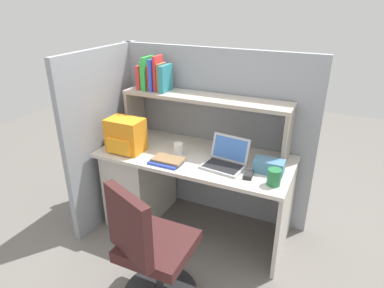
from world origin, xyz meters
TOP-DOWN VIEW (x-y plane):
  - ground_plane at (0.00, 0.00)m, footprint 8.00×8.00m
  - desk at (-0.39, 0.00)m, footprint 1.60×0.70m
  - cubicle_partition_rear at (0.00, 0.38)m, footprint 1.84×0.05m
  - cubicle_partition_left at (-0.85, -0.05)m, footprint 0.05×1.06m
  - overhead_hutch at (0.00, 0.20)m, footprint 1.44×0.28m
  - reference_books_on_shelf at (-0.48, 0.20)m, footprint 0.28×0.18m
  - laptop at (0.30, -0.07)m, footprint 0.34×0.30m
  - backpack at (-0.56, -0.16)m, footprint 0.30×0.23m
  - computer_mouse at (0.51, -0.17)m, footprint 0.07×0.11m
  - paper_cup at (-0.13, -0.04)m, footprint 0.08×0.08m
  - tissue_box at (0.62, -0.03)m, footprint 0.22×0.12m
  - snack_canister at (0.70, -0.20)m, footprint 0.10×0.10m
  - desk_book_stack at (-0.14, -0.22)m, footprint 0.26×0.17m
  - office_chair at (0.08, -0.86)m, footprint 0.53×0.55m

SIDE VIEW (x-z plane):
  - ground_plane at x=0.00m, z-range 0.00..0.00m
  - office_chair at x=0.08m, z-range -0.07..0.86m
  - desk at x=-0.39m, z-range 0.04..0.77m
  - computer_mouse at x=0.51m, z-range 0.73..0.76m
  - desk_book_stack at x=-0.14m, z-range 0.73..0.77m
  - cubicle_partition_rear at x=0.00m, z-range 0.00..1.55m
  - cubicle_partition_left at x=-0.85m, z-range 0.00..1.55m
  - paper_cup at x=-0.13m, z-range 0.73..0.83m
  - tissue_box at x=0.62m, z-range 0.73..0.83m
  - laptop at x=0.30m, z-range 0.67..0.89m
  - snack_canister at x=0.70m, z-range 0.73..0.85m
  - backpack at x=-0.56m, z-range 0.73..1.01m
  - overhead_hutch at x=0.00m, z-range 0.86..1.31m
  - reference_books_on_shelf at x=-0.48m, z-range 1.16..1.45m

